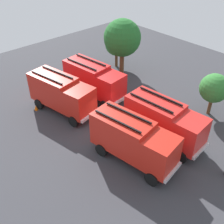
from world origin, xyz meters
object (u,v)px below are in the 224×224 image
(fire_truck_1, at_px, (133,139))
(traffic_cone_0, at_px, (182,123))
(tree_2, at_px, (214,88))
(fire_truck_2, at_px, (94,79))
(firefighter_3, at_px, (101,76))
(firefighter_1, at_px, (133,102))
(tree_1, at_px, (122,38))
(traffic_cone_1, at_px, (36,108))
(fire_truck_3, at_px, (164,120))
(firefighter_2, at_px, (149,100))
(fire_truck_0, at_px, (61,93))
(tree_0, at_px, (117,44))

(fire_truck_1, distance_m, traffic_cone_0, 6.86)
(tree_2, distance_m, traffic_cone_0, 4.55)
(fire_truck_2, relative_size, firefighter_3, 4.53)
(fire_truck_1, relative_size, firefighter_3, 4.55)
(firefighter_1, distance_m, traffic_cone_0, 5.28)
(tree_1, height_order, traffic_cone_1, tree_1)
(fire_truck_3, height_order, firefighter_3, fire_truck_3)
(tree_2, bearing_deg, firefighter_1, -135.76)
(firefighter_2, bearing_deg, tree_2, -9.27)
(firefighter_3, relative_size, tree_2, 0.38)
(fire_truck_2, height_order, firefighter_1, fire_truck_2)
(tree_2, bearing_deg, fire_truck_2, -147.90)
(firefighter_2, bearing_deg, tree_1, 107.78)
(fire_truck_0, height_order, tree_1, tree_1)
(fire_truck_0, distance_m, firefighter_2, 8.90)
(firefighter_2, height_order, tree_1, tree_1)
(fire_truck_3, distance_m, firefighter_2, 5.08)
(fire_truck_1, bearing_deg, fire_truck_0, 173.03)
(firefighter_1, bearing_deg, fire_truck_1, 119.74)
(fire_truck_2, relative_size, firefighter_1, 4.06)
(tree_2, bearing_deg, traffic_cone_0, -97.86)
(fire_truck_1, xyz_separation_m, fire_truck_3, (0.09, 3.69, 0.00))
(tree_1, bearing_deg, tree_0, 155.10)
(fire_truck_0, bearing_deg, traffic_cone_1, -145.26)
(firefighter_1, relative_size, tree_1, 0.27)
(firefighter_1, distance_m, tree_2, 7.88)
(tree_2, height_order, traffic_cone_1, tree_2)
(fire_truck_1, distance_m, firefighter_1, 6.99)
(fire_truck_2, height_order, fire_truck_3, same)
(traffic_cone_0, bearing_deg, firefighter_2, -179.03)
(firefighter_1, height_order, tree_0, tree_0)
(firefighter_1, xyz_separation_m, tree_0, (-8.68, 5.82, 2.00))
(fire_truck_3, bearing_deg, fire_truck_0, -162.60)
(firefighter_3, distance_m, traffic_cone_1, 8.64)
(fire_truck_0, height_order, fire_truck_1, same)
(fire_truck_3, bearing_deg, tree_2, 79.88)
(fire_truck_3, relative_size, tree_2, 1.69)
(fire_truck_1, height_order, firefighter_2, fire_truck_1)
(firefighter_1, distance_m, tree_0, 10.64)
(firefighter_3, bearing_deg, tree_1, 163.59)
(traffic_cone_0, relative_size, traffic_cone_1, 1.24)
(firefighter_1, xyz_separation_m, tree_1, (-6.73, 4.92, 3.58))
(tree_1, bearing_deg, firefighter_1, -36.16)
(fire_truck_3, distance_m, tree_2, 6.70)
(fire_truck_2, height_order, tree_1, tree_1)
(firefighter_3, bearing_deg, firefighter_2, 71.71)
(tree_0, bearing_deg, firefighter_1, -33.87)
(firefighter_3, height_order, traffic_cone_0, firefighter_3)
(tree_2, bearing_deg, fire_truck_0, -134.16)
(firefighter_2, relative_size, traffic_cone_1, 3.20)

